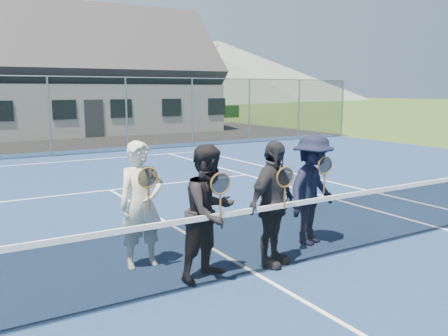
# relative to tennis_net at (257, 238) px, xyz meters

# --- Properties ---
(ground) EXTENTS (220.00, 220.00, 0.00)m
(ground) POSITION_rel_tennis_net_xyz_m (0.00, 20.00, -0.54)
(ground) COLOR #2B491A
(ground) RESTS_ON ground
(court_surface) EXTENTS (30.00, 30.00, 0.02)m
(court_surface) POSITION_rel_tennis_net_xyz_m (0.00, 0.00, -0.53)
(court_surface) COLOR navy
(court_surface) RESTS_ON ground
(hill_centre) EXTENTS (120.00, 120.00, 22.00)m
(hill_centre) POSITION_rel_tennis_net_xyz_m (20.00, 95.00, 10.46)
(hill_centre) COLOR #56685C
(hill_centre) RESTS_ON ground
(hill_east) EXTENTS (90.00, 90.00, 14.00)m
(hill_east) POSITION_rel_tennis_net_xyz_m (55.00, 95.00, 6.46)
(hill_east) COLOR #58695E
(hill_east) RESTS_ON ground
(court_markings) EXTENTS (11.03, 23.83, 0.01)m
(court_markings) POSITION_rel_tennis_net_xyz_m (0.00, 0.00, -0.51)
(court_markings) COLOR white
(court_markings) RESTS_ON court_surface
(tennis_net) EXTENTS (11.68, 0.08, 1.10)m
(tennis_net) POSITION_rel_tennis_net_xyz_m (0.00, 0.00, 0.00)
(tennis_net) COLOR slate
(tennis_net) RESTS_ON ground
(perimeter_fence) EXTENTS (30.07, 0.07, 3.02)m
(perimeter_fence) POSITION_rel_tennis_net_xyz_m (0.00, 13.50, 0.99)
(perimeter_fence) COLOR slate
(perimeter_fence) RESTS_ON ground
(clubhouse) EXTENTS (15.60, 8.20, 7.70)m
(clubhouse) POSITION_rel_tennis_net_xyz_m (4.00, 24.00, 3.45)
(clubhouse) COLOR silver
(clubhouse) RESTS_ON ground
(tree_c) EXTENTS (3.20, 3.20, 7.77)m
(tree_c) POSITION_rel_tennis_net_xyz_m (2.00, 33.00, 5.25)
(tree_c) COLOR #362013
(tree_c) RESTS_ON ground
(tree_d) EXTENTS (3.20, 3.20, 7.77)m
(tree_d) POSITION_rel_tennis_net_xyz_m (12.00, 33.00, 5.25)
(tree_d) COLOR #3B2515
(tree_d) RESTS_ON ground
(tree_e) EXTENTS (3.20, 3.20, 7.77)m
(tree_e) POSITION_rel_tennis_net_xyz_m (18.00, 33.00, 5.25)
(tree_e) COLOR #3A2115
(tree_e) RESTS_ON ground
(player_a) EXTENTS (0.67, 0.51, 1.80)m
(player_a) POSITION_rel_tennis_net_xyz_m (-1.21, 1.09, 0.38)
(player_a) COLOR beige
(player_a) RESTS_ON court_surface
(player_b) EXTENTS (1.04, 0.92, 1.80)m
(player_b) POSITION_rel_tennis_net_xyz_m (-0.58, 0.25, 0.38)
(player_b) COLOR black
(player_b) RESTS_ON court_surface
(player_c) EXTENTS (1.14, 0.80, 1.80)m
(player_c) POSITION_rel_tennis_net_xyz_m (0.39, 0.18, 0.38)
(player_c) COLOR #232328
(player_c) RESTS_ON court_surface
(player_d) EXTENTS (1.32, 1.02, 1.80)m
(player_d) POSITION_rel_tennis_net_xyz_m (1.54, 0.64, 0.38)
(player_d) COLOR black
(player_d) RESTS_ON court_surface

